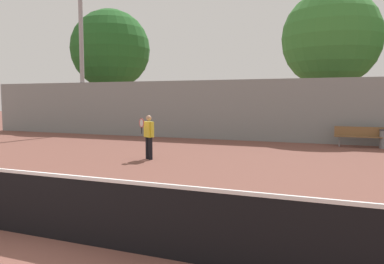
{
  "coord_description": "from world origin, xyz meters",
  "views": [
    {
      "loc": [
        3.87,
        -4.27,
        2.09
      ],
      "look_at": [
        -1.12,
        8.29,
        0.89
      ],
      "focal_mm": 35.0,
      "sensor_mm": 36.0,
      "label": 1
    }
  ],
  "objects_px": {
    "tennis_net": "(55,206)",
    "tennis_player": "(149,135)",
    "bench_courtside_far": "(361,134)",
    "tree_green_tall": "(331,39)",
    "tree_dark_dense": "(110,50)",
    "light_pole_far_right": "(81,36)"
  },
  "relations": [
    {
      "from": "tennis_net",
      "to": "tree_green_tall",
      "type": "height_order",
      "value": "tree_green_tall"
    },
    {
      "from": "tennis_net",
      "to": "tree_dark_dense",
      "type": "distance_m",
      "value": 22.85
    },
    {
      "from": "tennis_net",
      "to": "tree_green_tall",
      "type": "bearing_deg",
      "value": 80.01
    },
    {
      "from": "tennis_net",
      "to": "tennis_player",
      "type": "height_order",
      "value": "tennis_player"
    },
    {
      "from": "tennis_net",
      "to": "bench_courtside_far",
      "type": "distance_m",
      "value": 14.2
    },
    {
      "from": "tree_green_tall",
      "to": "light_pole_far_right",
      "type": "bearing_deg",
      "value": -163.16
    },
    {
      "from": "bench_courtside_far",
      "to": "tree_dark_dense",
      "type": "height_order",
      "value": "tree_dark_dense"
    },
    {
      "from": "tennis_net",
      "to": "tennis_player",
      "type": "bearing_deg",
      "value": 107.65
    },
    {
      "from": "bench_courtside_far",
      "to": "tree_dark_dense",
      "type": "relative_size",
      "value": 0.26
    },
    {
      "from": "tree_dark_dense",
      "to": "bench_courtside_far",
      "type": "bearing_deg",
      "value": -18.72
    },
    {
      "from": "tree_dark_dense",
      "to": "light_pole_far_right",
      "type": "bearing_deg",
      "value": -76.46
    },
    {
      "from": "tennis_player",
      "to": "tennis_net",
      "type": "bearing_deg",
      "value": -40.24
    },
    {
      "from": "bench_courtside_far",
      "to": "tree_green_tall",
      "type": "height_order",
      "value": "tree_green_tall"
    },
    {
      "from": "light_pole_far_right",
      "to": "tree_green_tall",
      "type": "height_order",
      "value": "light_pole_far_right"
    },
    {
      "from": "tennis_net",
      "to": "light_pole_far_right",
      "type": "bearing_deg",
      "value": 126.55
    },
    {
      "from": "light_pole_far_right",
      "to": "tree_green_tall",
      "type": "xyz_separation_m",
      "value": [
        13.8,
        4.18,
        -0.38
      ]
    },
    {
      "from": "bench_courtside_far",
      "to": "light_pole_far_right",
      "type": "xyz_separation_m",
      "value": [
        -15.29,
        0.85,
        5.27
      ]
    },
    {
      "from": "tree_green_tall",
      "to": "tennis_player",
      "type": "bearing_deg",
      "value": -115.88
    },
    {
      "from": "tree_green_tall",
      "to": "tree_dark_dense",
      "type": "xyz_separation_m",
      "value": [
        -14.93,
        0.55,
        0.19
      ]
    },
    {
      "from": "tree_dark_dense",
      "to": "tennis_net",
      "type": "bearing_deg",
      "value": -58.34
    },
    {
      "from": "tennis_player",
      "to": "bench_courtside_far",
      "type": "height_order",
      "value": "tennis_player"
    },
    {
      "from": "tennis_player",
      "to": "light_pole_far_right",
      "type": "xyz_separation_m",
      "value": [
        -8.3,
        7.15,
        4.97
      ]
    }
  ]
}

